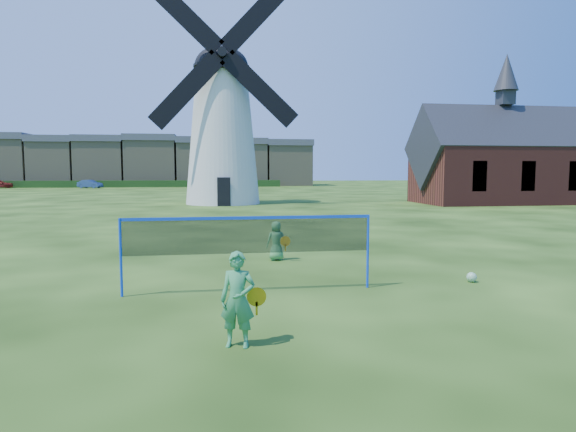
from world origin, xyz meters
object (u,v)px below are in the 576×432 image
Objects in this scene: player_boy at (276,241)px; car_right at (90,184)px; chapel at (503,162)px; play_ball at (472,277)px; windmill at (222,126)px; player_girl at (238,300)px; badminton_net at (249,237)px.

car_right is (-18.71, 59.40, 0.04)m from player_boy.
chapel reaches higher than player_boy.
play_ball is 0.06× the size of car_right.
windmill is 72.24× the size of play_ball.
player_girl reaches higher than play_ball.
windmill is 3.15× the size of badminton_net.
windmill is at bearing 173.10° from chapel.
player_boy is 62.27m from car_right.
chapel reaches higher than play_ball.
play_ball is (5.33, 3.24, -0.56)m from player_girl.
player_girl is 6.26m from play_ball.
player_girl is at bearing 72.78° from player_boy.
windmill is at bearing 89.84° from badminton_net.
badminton_net is at bearing -140.30° from car_right.
play_ball is at bearing -79.80° from windmill.
windmill is 30.71m from player_girl.
badminton_net is 3.74× the size of player_girl.
chapel is 35.16m from player_girl.
badminton_net is 3.65m from player_boy.
chapel is (20.99, -2.54, -2.62)m from windmill.
windmill reaches higher than player_boy.
windmill is 1.21× the size of chapel.
player_girl is 6.13× the size of play_ball.
chapel is 59.76× the size of play_ball.
car_right is at bearing -77.73° from player_boy.
badminton_net reaches higher than play_ball.
player_girl is 68.19m from car_right.
chapel is 9.74× the size of player_girl.
car_right reaches higher than play_ball.
badminton_net is 5.05m from play_ball.
player_girl is 6.71m from player_boy.
player_girl is at bearing -148.72° from play_ball.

